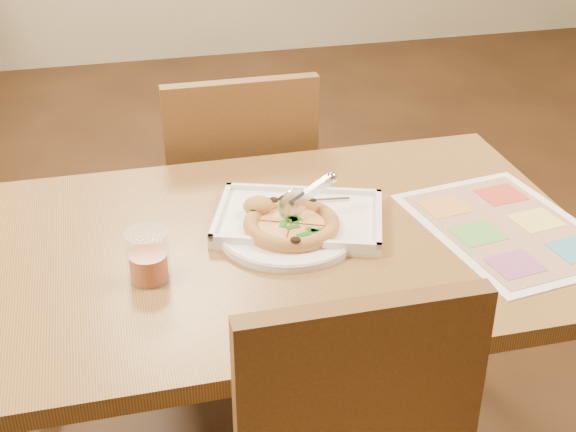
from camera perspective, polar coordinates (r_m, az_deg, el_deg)
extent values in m
cube|color=brown|center=(1.75, -0.08, -2.12)|extent=(1.30, 0.85, 0.04)
cylinder|color=brown|center=(2.23, -17.43, -7.07)|extent=(0.06, 0.06, 0.68)
cylinder|color=brown|center=(2.41, 11.58, -3.24)|extent=(0.06, 0.06, 0.68)
cube|color=brown|center=(1.37, 5.14, -13.86)|extent=(0.42, 0.04, 0.45)
cube|color=brown|center=(2.47, -3.95, 1.16)|extent=(0.42, 0.42, 0.04)
cube|color=brown|center=(2.20, -3.25, 4.06)|extent=(0.42, 0.04, 0.45)
cylinder|color=white|center=(1.74, 0.00, -1.20)|extent=(0.38, 0.38, 0.02)
cylinder|color=#CC8945|center=(1.74, 0.25, -0.81)|extent=(0.21, 0.21, 0.01)
cylinder|color=#F5E285|center=(1.73, 0.25, -0.60)|extent=(0.17, 0.17, 0.01)
torus|color=#CC8945|center=(1.73, 0.25, -0.57)|extent=(0.21, 0.21, 0.03)
cylinder|color=silver|center=(1.73, 0.34, 0.82)|extent=(0.07, 0.03, 0.07)
cube|color=silver|center=(1.75, 1.75, 1.80)|extent=(0.11, 0.05, 0.06)
cube|color=white|center=(1.78, 0.78, -0.31)|extent=(0.43, 0.36, 0.02)
cube|color=silver|center=(1.78, 0.79, 0.06)|extent=(0.18, 0.03, 0.00)
ellipsoid|color=#CF874A|center=(1.78, -2.14, 0.73)|extent=(0.07, 0.05, 0.04)
cylinder|color=#91310B|center=(1.61, -9.87, -3.54)|extent=(0.08, 0.08, 0.06)
cylinder|color=white|center=(1.60, -9.94, -2.83)|extent=(0.09, 0.09, 0.11)
cube|color=white|center=(1.84, 15.33, -0.81)|extent=(0.40, 0.51, 0.00)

